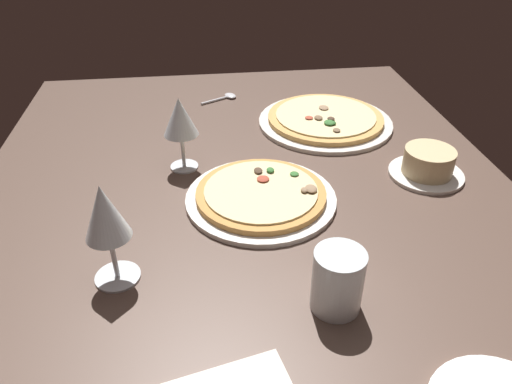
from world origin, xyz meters
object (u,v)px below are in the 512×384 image
object	(u,v)px
pizza_main	(261,195)
wine_glass_near	(105,216)
pizza_side	(325,120)
ramekin_on_saucer	(428,165)
water_glass	(337,284)
wine_glass_far	(180,119)
spoon	(226,97)

from	to	relation	value
pizza_main	wine_glass_near	world-z (taller)	wine_glass_near
pizza_side	ramekin_on_saucer	world-z (taller)	ramekin_on_saucer
pizza_main	ramekin_on_saucer	distance (cm)	36.20
ramekin_on_saucer	water_glass	xyz separation A→B (cm)	(33.48, -28.65, 1.51)
wine_glass_far	ramekin_on_saucer	bearing A→B (deg)	78.97
ramekin_on_saucer	spoon	bearing A→B (deg)	-140.44
wine_glass_near	water_glass	xyz separation A→B (cm)	(10.02, 32.62, -7.87)
pizza_side	water_glass	xyz separation A→B (cm)	(60.74, -13.61, 3.02)
ramekin_on_saucer	water_glass	size ratio (longest dim) A/B	1.58
ramekin_on_saucer	spoon	distance (cm)	61.00
wine_glass_far	spoon	world-z (taller)	wine_glass_far
pizza_main	pizza_side	world-z (taller)	same
pizza_main	wine_glass_far	world-z (taller)	wine_glass_far
pizza_main	pizza_side	xyz separation A→B (cm)	(-32.15, 20.79, -0.00)
ramekin_on_saucer	wine_glass_near	xyz separation A→B (cm)	(23.46, -61.28, 9.38)
pizza_main	wine_glass_far	distance (cm)	23.38
pizza_side	water_glass	bearing A→B (deg)	-12.63
pizza_main	water_glass	size ratio (longest dim) A/B	2.98
pizza_side	spoon	world-z (taller)	pizza_side
wine_glass_far	wine_glass_near	size ratio (longest dim) A/B	0.93
ramekin_on_saucer	water_glass	world-z (taller)	water_glass
wine_glass_near	water_glass	world-z (taller)	wine_glass_near
wine_glass_far	pizza_main	bearing A→B (deg)	45.14
pizza_main	spoon	distance (cm)	51.98
pizza_main	water_glass	bearing A→B (deg)	14.10
spoon	pizza_main	bearing A→B (deg)	3.30
pizza_main	spoon	size ratio (longest dim) A/B	2.74
ramekin_on_saucer	water_glass	bearing A→B (deg)	-40.56
pizza_side	spoon	xyz separation A→B (cm)	(-19.73, -23.78, -0.72)
pizza_main	spoon	world-z (taller)	pizza_main
pizza_side	wine_glass_near	distance (cm)	69.49
pizza_side	spoon	size ratio (longest dim) A/B	3.15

